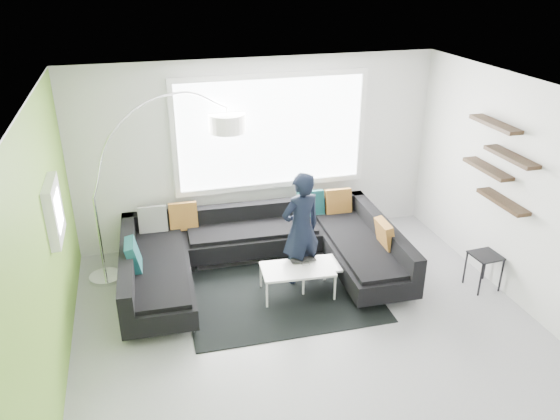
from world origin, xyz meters
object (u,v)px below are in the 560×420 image
object	(u,v)px
arc_lamp	(94,198)
person	(301,229)
sectional_sofa	(262,256)
coffee_table	(312,276)
laptop	(304,262)
side_table	(483,271)

from	to	relation	value
arc_lamp	person	distance (m)	2.73
sectional_sofa	person	distance (m)	0.69
sectional_sofa	arc_lamp	world-z (taller)	arc_lamp
coffee_table	laptop	world-z (taller)	laptop
arc_lamp	side_table	distance (m)	5.24
coffee_table	arc_lamp	world-z (taller)	arc_lamp
arc_lamp	side_table	size ratio (longest dim) A/B	4.91
coffee_table	sectional_sofa	bearing A→B (deg)	146.92
side_table	laptop	world-z (taller)	side_table
side_table	person	bearing A→B (deg)	160.54
coffee_table	person	xyz separation A→B (m)	(-0.09, 0.25, 0.60)
side_table	coffee_table	bearing A→B (deg)	165.72
person	laptop	xyz separation A→B (m)	(-0.01, -0.21, -0.39)
sectional_sofa	coffee_table	world-z (taller)	sectional_sofa
side_table	person	distance (m)	2.51
coffee_table	side_table	distance (m)	2.30
laptop	arc_lamp	bearing A→B (deg)	159.25
sectional_sofa	arc_lamp	bearing A→B (deg)	167.08
coffee_table	arc_lamp	size ratio (longest dim) A/B	0.49
person	side_table	bearing A→B (deg)	144.96
sectional_sofa	person	size ratio (longest dim) A/B	2.38
sectional_sofa	side_table	xyz separation A→B (m)	(2.80, -1.01, -0.10)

